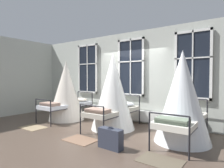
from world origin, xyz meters
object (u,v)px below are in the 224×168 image
at_px(cot_second, 113,93).
at_px(cot_third, 182,98).
at_px(cot_first, 66,91).
at_px(suitcase_dark, 110,138).

relative_size(cot_second, cot_third, 1.03).
relative_size(cot_first, cot_third, 0.98).
relative_size(cot_second, suitcase_dark, 3.98).
bearing_deg(cot_first, suitcase_dark, -114.68).
distance_m(cot_second, cot_third, 2.04).
height_order(cot_third, suitcase_dark, cot_third).
distance_m(cot_second, suitcase_dark, 1.86).
distance_m(cot_first, cot_third, 4.17).
bearing_deg(suitcase_dark, cot_third, 52.14).
relative_size(cot_third, suitcase_dark, 3.88).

